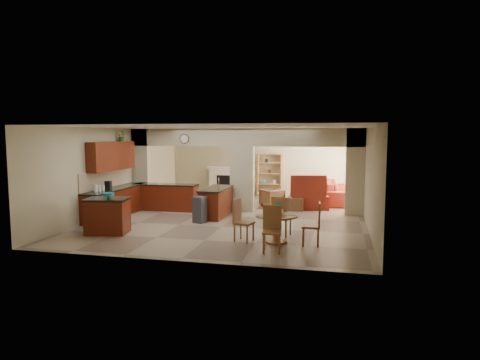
% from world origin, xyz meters
% --- Properties ---
extents(floor, '(10.00, 10.00, 0.00)m').
position_xyz_m(floor, '(0.00, 0.00, 0.00)').
color(floor, gray).
rests_on(floor, ground).
extents(ceiling, '(10.00, 10.00, 0.00)m').
position_xyz_m(ceiling, '(0.00, 0.00, 2.80)').
color(ceiling, white).
rests_on(ceiling, wall_back).
extents(wall_back, '(8.00, 0.00, 8.00)m').
position_xyz_m(wall_back, '(0.00, 5.00, 1.40)').
color(wall_back, '#BEB08B').
rests_on(wall_back, floor).
extents(wall_front, '(8.00, 0.00, 8.00)m').
position_xyz_m(wall_front, '(0.00, -5.00, 1.40)').
color(wall_front, '#BEB08B').
rests_on(wall_front, floor).
extents(wall_left, '(0.00, 10.00, 10.00)m').
position_xyz_m(wall_left, '(-4.00, 0.00, 1.40)').
color(wall_left, '#BEB08B').
rests_on(wall_left, floor).
extents(wall_right, '(0.00, 10.00, 10.00)m').
position_xyz_m(wall_right, '(4.00, 0.00, 1.40)').
color(wall_right, '#BEB08B').
rests_on(wall_right, floor).
extents(partition_left_pier, '(0.60, 0.25, 2.80)m').
position_xyz_m(partition_left_pier, '(-3.70, 1.00, 1.40)').
color(partition_left_pier, '#BEB08B').
rests_on(partition_left_pier, floor).
extents(partition_center_pier, '(0.80, 0.25, 2.20)m').
position_xyz_m(partition_center_pier, '(0.00, 1.00, 1.10)').
color(partition_center_pier, '#BEB08B').
rests_on(partition_center_pier, floor).
extents(partition_right_pier, '(0.60, 0.25, 2.80)m').
position_xyz_m(partition_right_pier, '(3.70, 1.00, 1.40)').
color(partition_right_pier, '#BEB08B').
rests_on(partition_right_pier, floor).
extents(partition_header, '(8.00, 0.25, 0.60)m').
position_xyz_m(partition_header, '(0.00, 1.00, 2.50)').
color(partition_header, '#BEB08B').
rests_on(partition_header, partition_center_pier).
extents(kitchen_counter, '(2.52, 3.29, 1.48)m').
position_xyz_m(kitchen_counter, '(-3.26, -0.25, 0.46)').
color(kitchen_counter, '#430907').
rests_on(kitchen_counter, floor).
extents(upper_cabinets, '(0.35, 2.40, 0.90)m').
position_xyz_m(upper_cabinets, '(-3.82, -0.80, 1.92)').
color(upper_cabinets, '#430907').
rests_on(upper_cabinets, wall_left).
extents(peninsula, '(0.70, 1.85, 0.91)m').
position_xyz_m(peninsula, '(-0.60, -0.11, 0.46)').
color(peninsula, '#430907').
rests_on(peninsula, floor).
extents(wall_clock, '(0.34, 0.03, 0.34)m').
position_xyz_m(wall_clock, '(-2.00, 0.85, 2.45)').
color(wall_clock, '#472C17').
rests_on(wall_clock, partition_header).
extents(rug, '(1.60, 1.30, 0.01)m').
position_xyz_m(rug, '(1.20, 2.10, 0.01)').
color(rug, brown).
rests_on(rug, floor).
extents(fireplace, '(1.60, 0.35, 1.20)m').
position_xyz_m(fireplace, '(-1.60, 4.83, 0.61)').
color(fireplace, silver).
rests_on(fireplace, floor).
extents(shelving_unit, '(1.00, 0.32, 1.80)m').
position_xyz_m(shelving_unit, '(0.35, 4.82, 0.90)').
color(shelving_unit, olive).
rests_on(shelving_unit, floor).
extents(window_a, '(0.02, 0.90, 1.90)m').
position_xyz_m(window_a, '(3.97, 2.30, 1.20)').
color(window_a, white).
rests_on(window_a, wall_right).
extents(window_b, '(0.02, 0.90, 1.90)m').
position_xyz_m(window_b, '(3.97, 4.00, 1.20)').
color(window_b, white).
rests_on(window_b, wall_right).
extents(glazed_door, '(0.02, 0.70, 2.10)m').
position_xyz_m(glazed_door, '(3.97, 3.15, 1.05)').
color(glazed_door, white).
rests_on(glazed_door, wall_right).
extents(drape_a_left, '(0.10, 0.28, 2.30)m').
position_xyz_m(drape_a_left, '(3.93, 1.70, 1.20)').
color(drape_a_left, '#44241B').
rests_on(drape_a_left, wall_right).
extents(drape_a_right, '(0.10, 0.28, 2.30)m').
position_xyz_m(drape_a_right, '(3.93, 2.90, 1.20)').
color(drape_a_right, '#44241B').
rests_on(drape_a_right, wall_right).
extents(drape_b_left, '(0.10, 0.28, 2.30)m').
position_xyz_m(drape_b_left, '(3.93, 3.40, 1.20)').
color(drape_b_left, '#44241B').
rests_on(drape_b_left, wall_right).
extents(drape_b_right, '(0.10, 0.28, 2.30)m').
position_xyz_m(drape_b_right, '(3.93, 4.60, 1.20)').
color(drape_b_right, '#44241B').
rests_on(drape_b_right, wall_right).
extents(ceiling_fan, '(1.00, 1.00, 0.10)m').
position_xyz_m(ceiling_fan, '(1.50, 3.00, 2.56)').
color(ceiling_fan, white).
rests_on(ceiling_fan, ceiling).
extents(kitchen_island, '(1.19, 0.94, 0.93)m').
position_xyz_m(kitchen_island, '(-2.72, -3.05, 0.47)').
color(kitchen_island, '#430907').
rests_on(kitchen_island, floor).
extents(teal_bowl, '(0.30, 0.30, 0.14)m').
position_xyz_m(teal_bowl, '(-2.71, -3.00, 1.00)').
color(teal_bowl, teal).
rests_on(teal_bowl, kitchen_island).
extents(trash_can, '(0.42, 0.38, 0.72)m').
position_xyz_m(trash_can, '(-0.79, -1.21, 0.36)').
color(trash_can, '#2E2F31').
rests_on(trash_can, floor).
extents(dining_table, '(1.00, 1.00, 0.68)m').
position_xyz_m(dining_table, '(1.75, -3.08, 0.47)').
color(dining_table, olive).
rests_on(dining_table, floor).
extents(fruit_bowl, '(0.30, 0.30, 0.16)m').
position_xyz_m(fruit_bowl, '(1.77, -3.14, 0.76)').
color(fruit_bowl, '#64BB28').
rests_on(fruit_bowl, dining_table).
extents(sofa, '(2.86, 1.22, 0.82)m').
position_xyz_m(sofa, '(3.30, 3.58, 0.41)').
color(sofa, maroon).
rests_on(sofa, floor).
extents(chaise, '(1.41, 1.25, 0.48)m').
position_xyz_m(chaise, '(2.19, 1.99, 0.24)').
color(chaise, maroon).
rests_on(chaise, floor).
extents(armchair, '(0.99, 0.99, 0.65)m').
position_xyz_m(armchair, '(0.86, 2.09, 0.32)').
color(armchair, maroon).
rests_on(armchair, floor).
extents(ottoman, '(0.69, 0.69, 0.45)m').
position_xyz_m(ottoman, '(1.76, 1.58, 0.22)').
color(ottoman, maroon).
rests_on(ottoman, floor).
extents(plant, '(0.36, 0.33, 0.34)m').
position_xyz_m(plant, '(-3.82, -0.12, 2.54)').
color(plant, '#1C4F15').
rests_on(plant, upper_cabinets).
extents(chair_north, '(0.51, 0.51, 1.02)m').
position_xyz_m(chair_north, '(1.76, -2.37, 0.55)').
color(chair_north, olive).
rests_on(chair_north, floor).
extents(chair_east, '(0.44, 0.44, 1.02)m').
position_xyz_m(chair_east, '(2.65, -3.10, 0.55)').
color(chair_east, olive).
rests_on(chair_east, floor).
extents(chair_south, '(0.46, 0.46, 1.02)m').
position_xyz_m(chair_south, '(1.76, -3.82, 0.55)').
color(chair_south, olive).
rests_on(chair_south, floor).
extents(chair_west, '(0.51, 0.51, 1.02)m').
position_xyz_m(chair_west, '(0.88, -3.07, 0.55)').
color(chair_west, olive).
rests_on(chair_west, floor).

